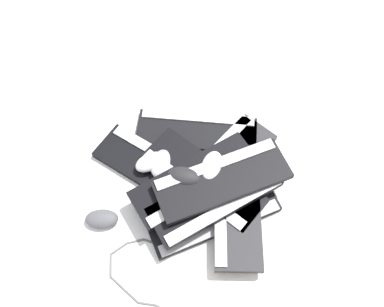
{
  "coord_description": "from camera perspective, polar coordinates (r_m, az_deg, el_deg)",
  "views": [
    {
      "loc": [
        -0.01,
        -0.68,
        1.36
      ],
      "look_at": [
        0.07,
        0.02,
        0.06
      ],
      "focal_mm": 40.0,
      "sensor_mm": 36.0,
      "label": 1
    }
  ],
  "objects": [
    {
      "name": "ground_plane",
      "position": [
        1.52,
        -2.46,
        -2.03
      ],
      "size": [
        3.2,
        3.2,
        0.0
      ],
      "primitive_type": "plane",
      "color": "white"
    },
    {
      "name": "keyboard_0",
      "position": [
        1.51,
        4.12,
        -1.6
      ],
      "size": [
        0.43,
        0.41,
        0.03
      ],
      "color": "#232326",
      "rests_on": "ground"
    },
    {
      "name": "keyboard_1",
      "position": [
        1.58,
        0.63,
        2.97
      ],
      "size": [
        0.46,
        0.24,
        0.03
      ],
      "color": "black",
      "rests_on": "ground"
    },
    {
      "name": "keyboard_2",
      "position": [
        1.51,
        -4.98,
        -2.14
      ],
      "size": [
        0.44,
        0.39,
        0.03
      ],
      "color": "black",
      "rests_on": "ground"
    },
    {
      "name": "keyboard_3",
      "position": [
        1.44,
        2.85,
        -8.14
      ],
      "size": [
        0.46,
        0.27,
        0.03
      ],
      "color": "black",
      "rests_on": "ground"
    },
    {
      "name": "keyboard_4",
      "position": [
        1.45,
        1.44,
        -3.4
      ],
      "size": [
        0.41,
        0.42,
        0.03
      ],
      "color": "black",
      "rests_on": "keyboard_0"
    },
    {
      "name": "keyboard_5",
      "position": [
        1.42,
        0.58,
        -3.58
      ],
      "size": [
        0.46,
        0.32,
        0.03
      ],
      "color": "black",
      "rests_on": "keyboard_4"
    },
    {
      "name": "keyboard_6",
      "position": [
        1.42,
        5.9,
        -6.79
      ],
      "size": [
        0.21,
        0.46,
        0.03
      ],
      "color": "#232326",
      "rests_on": "keyboard_3"
    },
    {
      "name": "keyboard_7",
      "position": [
        1.39,
        3.14,
        -5.88
      ],
      "size": [
        0.46,
        0.31,
        0.03
      ],
      "color": "black",
      "rests_on": "keyboard_6"
    },
    {
      "name": "keyboard_8",
      "position": [
        1.39,
        4.06,
        -3.48
      ],
      "size": [
        0.46,
        0.26,
        0.03
      ],
      "color": "black",
      "rests_on": "keyboard_7"
    },
    {
      "name": "mouse_0",
      "position": [
        1.48,
        -5.58,
        -1.13
      ],
      "size": [
        0.13,
        0.1,
        0.04
      ],
      "primitive_type": "ellipsoid",
      "rotation": [
        0.0,
        0.0,
        3.54
      ],
      "color": "#B7B7BC",
      "rests_on": "keyboard_2"
    },
    {
      "name": "mouse_1",
      "position": [
        1.38,
        -1.05,
        -3.07
      ],
      "size": [
        0.13,
        0.1,
        0.04
      ],
      "primitive_type": "ellipsoid",
      "rotation": [
        0.0,
        0.0,
        2.82
      ],
      "color": "black",
      "rests_on": "keyboard_5"
    },
    {
      "name": "mouse_2",
      "position": [
        1.48,
        -4.2,
        -1.33
      ],
      "size": [
        0.1,
        0.13,
        0.04
      ],
      "primitive_type": "ellipsoid",
      "rotation": [
        0.0,
        0.0,
        4.38
      ],
      "color": "#B7B7BC",
      "rests_on": "keyboard_2"
    },
    {
      "name": "mouse_3",
      "position": [
        1.45,
        -11.94,
        -8.52
      ],
      "size": [
        0.12,
        0.08,
        0.04
      ],
      "primitive_type": "ellipsoid",
      "rotation": [
        0.0,
        0.0,
        6.18
      ],
      "color": "#4C4C51",
      "rests_on": "ground"
    },
    {
      "name": "mouse_4",
      "position": [
        1.4,
        2.65,
        -1.63
      ],
      "size": [
        0.11,
        0.13,
        0.04
      ],
      "primitive_type": "ellipsoid",
      "rotation": [
        0.0,
        0.0,
        4.28
      ],
      "color": "silver",
      "rests_on": "keyboard_5"
    },
    {
      "name": "cable_0",
      "position": [
        1.39,
        -4.03,
        -16.71
      ],
      "size": [
        0.37,
        0.37,
        0.01
      ],
      "color": "#59595B",
      "rests_on": "ground"
    }
  ]
}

